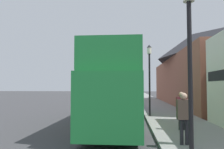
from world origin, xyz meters
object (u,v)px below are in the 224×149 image
Objects in this scene: tour_bus at (117,93)px; lamp_post_nearest at (189,35)px; lamp_post_second at (149,67)px; pedestrian_second at (184,113)px; parked_car_ahead_of_bus at (129,103)px; pedestrian_third at (182,107)px.

tour_bus is 7.23m from lamp_post_nearest.
lamp_post_second is at bearing 91.85° from lamp_post_nearest.
pedestrian_second is at bearing 82.63° from lamp_post_nearest.
pedestrian_second is 0.36× the size of lamp_post_second.
lamp_post_nearest is at bearing -97.37° from pedestrian_second.
lamp_post_nearest is (-0.23, -1.78, 2.44)m from pedestrian_second.
tour_bus is at bearing 110.99° from lamp_post_nearest.
parked_car_ahead_of_bus is at bearing 99.07° from pedestrian_second.
pedestrian_third is (3.26, -2.05, -0.58)m from tour_bus.
lamp_post_nearest is 9.49m from lamp_post_second.
lamp_post_nearest is at bearing -88.15° from lamp_post_second.
lamp_post_second is at bearing 102.04° from pedestrian_third.
pedestrian_second is at bearing -59.97° from tour_bus.
lamp_post_nearest reaches higher than pedestrian_second.
pedestrian_third reaches higher than parked_car_ahead_of_bus.
parked_car_ahead_of_bus is 12.84m from pedestrian_second.
pedestrian_second is at bearing -101.28° from pedestrian_third.
tour_bus is 2.36× the size of parked_car_ahead_of_bus.
tour_bus is at bearing 119.95° from pedestrian_second.
tour_bus is 8.04m from parked_car_ahead_of_bus.
tour_bus is 3.90m from pedestrian_third.
tour_bus reaches higher than pedestrian_second.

